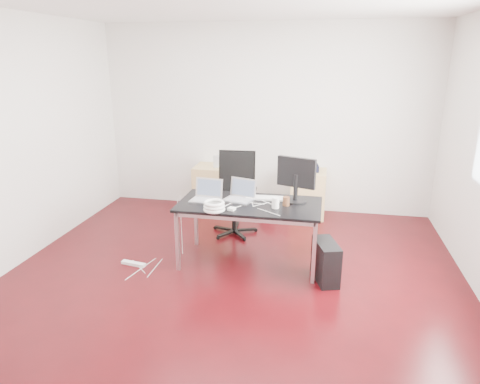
% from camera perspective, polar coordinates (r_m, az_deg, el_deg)
% --- Properties ---
extents(room_shell, '(5.00, 5.00, 5.00)m').
position_cam_1_polar(room_shell, '(4.15, -0.99, 5.01)').
color(room_shell, '#320509').
rests_on(room_shell, ground).
extents(desk, '(1.60, 0.80, 0.73)m').
position_cam_1_polar(desk, '(4.84, 1.28, -2.10)').
color(desk, black).
rests_on(desk, ground).
extents(office_chair, '(0.50, 0.52, 1.08)m').
position_cam_1_polar(office_chair, '(5.76, -0.65, 0.39)').
color(office_chair, black).
rests_on(office_chair, ground).
extents(filing_cabinet_left, '(0.50, 0.50, 0.70)m').
position_cam_1_polar(filing_cabinet_left, '(6.70, -3.78, 0.58)').
color(filing_cabinet_left, tan).
rests_on(filing_cabinet_left, ground).
extents(filing_cabinet_right, '(0.50, 0.50, 0.70)m').
position_cam_1_polar(filing_cabinet_right, '(6.49, 9.08, -0.19)').
color(filing_cabinet_right, tan).
rests_on(filing_cabinet_right, ground).
extents(pc_tower, '(0.33, 0.49, 0.44)m').
position_cam_1_polar(pc_tower, '(4.71, 11.36, -9.06)').
color(pc_tower, black).
rests_on(pc_tower, ground).
extents(wastebasket, '(0.31, 0.31, 0.28)m').
position_cam_1_polar(wastebasket, '(6.53, 3.77, -1.84)').
color(wastebasket, black).
rests_on(wastebasket, ground).
extents(power_strip, '(0.31, 0.11, 0.04)m').
position_cam_1_polar(power_strip, '(5.17, -14.01, -9.25)').
color(power_strip, white).
rests_on(power_strip, ground).
extents(laptop_left, '(0.35, 0.29, 0.23)m').
position_cam_1_polar(laptop_left, '(4.93, -4.47, -0.43)').
color(laptop_left, silver).
rests_on(laptop_left, desk).
extents(laptop_right, '(0.39, 0.34, 0.23)m').
position_cam_1_polar(laptop_right, '(4.92, 0.02, -0.41)').
color(laptop_right, silver).
rests_on(laptop_right, desk).
extents(monitor, '(0.44, 0.26, 0.51)m').
position_cam_1_polar(monitor, '(4.85, 7.50, 1.97)').
color(monitor, black).
rests_on(monitor, desk).
extents(keyboard, '(0.45, 0.16, 0.02)m').
position_cam_1_polar(keyboard, '(4.97, 3.38, -0.79)').
color(keyboard, white).
rests_on(keyboard, desk).
extents(cup_white, '(0.09, 0.09, 0.12)m').
position_cam_1_polar(cup_white, '(4.67, 4.75, -1.44)').
color(cup_white, white).
rests_on(cup_white, desk).
extents(cup_brown, '(0.08, 0.08, 0.10)m').
position_cam_1_polar(cup_brown, '(4.76, 6.17, -1.23)').
color(cup_brown, '#55321D').
rests_on(cup_brown, desk).
extents(cable_coil, '(0.24, 0.24, 0.11)m').
position_cam_1_polar(cable_coil, '(4.58, -3.46, -1.89)').
color(cable_coil, white).
rests_on(cable_coil, desk).
extents(power_adapter, '(0.09, 0.09, 0.03)m').
position_cam_1_polar(power_adapter, '(4.60, -1.11, -2.26)').
color(power_adapter, white).
rests_on(power_adapter, desk).
extents(speaker, '(0.11, 0.10, 0.18)m').
position_cam_1_polar(speaker, '(6.51, -3.18, 4.10)').
color(speaker, '#9E9E9E').
rests_on(speaker, filing_cabinet_left).
extents(navy_garment, '(0.33, 0.28, 0.09)m').
position_cam_1_polar(navy_garment, '(6.39, 9.04, 3.22)').
color(navy_garment, black).
rests_on(navy_garment, filing_cabinet_right).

